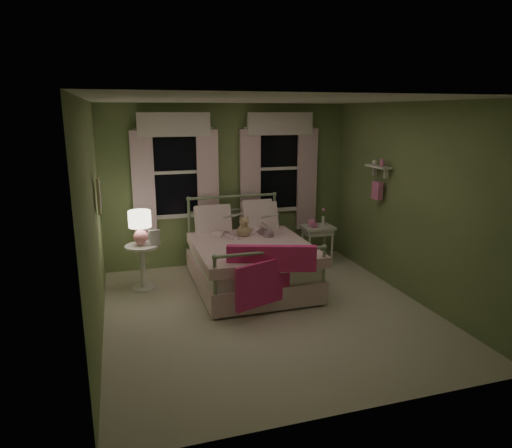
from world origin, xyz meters
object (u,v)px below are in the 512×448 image
object	(u,v)px
bed	(250,260)
child_right	(259,214)
child_left	(223,216)
nightstand_right	(317,232)
nightstand_left	(142,261)
table_lamp	(140,224)
teddy_bear	(244,228)

from	to	relation	value
bed	child_right	size ratio (longest dim) A/B	2.68
child_left	nightstand_right	size ratio (longest dim) A/B	1.21
bed	child_right	bearing A→B (deg)	57.61
nightstand_left	child_left	bearing A→B (deg)	6.34
nightstand_right	child_left	bearing A→B (deg)	-174.54
child_left	child_right	size ratio (longest dim) A/B	1.02
bed	table_lamp	distance (m)	1.63
nightstand_right	nightstand_left	bearing A→B (deg)	-174.17
nightstand_left	table_lamp	world-z (taller)	table_lamp
teddy_bear	nightstand_left	xyz separation A→B (m)	(-1.49, 0.02, -0.37)
bed	nightstand_right	size ratio (longest dim) A/B	3.18
table_lamp	nightstand_left	bearing A→B (deg)	-135.00
table_lamp	nightstand_right	world-z (taller)	table_lamp
teddy_bear	table_lamp	xyz separation A→B (m)	(-1.49, 0.02, 0.16)
child_right	nightstand_right	distance (m)	1.14
teddy_bear	table_lamp	world-z (taller)	table_lamp
nightstand_right	teddy_bear	bearing A→B (deg)	-166.83
bed	child_right	xyz separation A→B (m)	(0.27, 0.43, 0.57)
teddy_bear	nightstand_left	world-z (taller)	teddy_bear
child_left	table_lamp	size ratio (longest dim) A/B	1.63
child_right	nightstand_left	size ratio (longest dim) A/B	1.17
child_right	teddy_bear	distance (m)	0.36
nightstand_right	bed	bearing A→B (deg)	-156.20
nightstand_left	table_lamp	size ratio (longest dim) A/B	1.36
child_left	child_right	world-z (taller)	child_left
child_left	child_right	xyz separation A→B (m)	(0.56, 0.00, -0.01)
bed	nightstand_right	distance (m)	1.47
bed	child_left	xyz separation A→B (m)	(-0.29, 0.43, 0.58)
child_right	table_lamp	bearing A→B (deg)	-2.19
bed	table_lamp	size ratio (longest dim) A/B	4.27
child_right	nightstand_right	world-z (taller)	child_right
bed	table_lamp	world-z (taller)	bed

